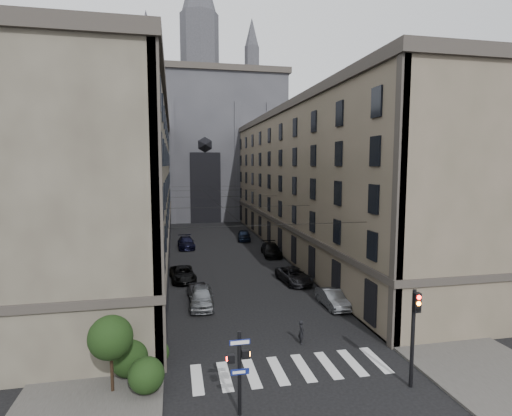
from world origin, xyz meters
TOP-DOWN VIEW (x-y plane):
  - sidewalk_left at (-10.50, 36.00)m, footprint 7.00×80.00m
  - sidewalk_right at (10.50, 36.00)m, footprint 7.00×80.00m
  - zebra_crossing at (0.00, 5.00)m, footprint 11.00×3.20m
  - building_left at (-13.44, 36.00)m, footprint 13.60×60.60m
  - building_right at (13.44, 36.00)m, footprint 13.60×60.60m
  - gothic_tower at (0.00, 74.96)m, footprint 35.00×23.00m
  - pedestrian_signal_left at (-3.51, 1.50)m, footprint 1.02×0.38m
  - traffic_light_right at (5.60, 1.92)m, footprint 0.34×0.50m
  - shrub_cluster at (-8.72, 5.01)m, footprint 3.90×4.40m
  - tram_wires at (0.00, 35.63)m, footprint 14.00×60.00m
  - car_left_near at (-4.21, 16.12)m, footprint 2.20×4.91m
  - car_left_midnear at (-4.40, 17.84)m, footprint 1.80×4.08m
  - car_left_midfar at (-5.55, 23.89)m, footprint 2.73×5.17m
  - car_left_far at (-4.70, 39.84)m, footprint 2.39×5.43m
  - car_right_near at (6.20, 13.91)m, footprint 1.55×4.31m
  - car_right_midnear at (5.12, 20.94)m, footprint 2.90×5.42m
  - car_right_midfar at (5.76, 32.87)m, footprint 2.65×5.57m
  - car_right_far at (4.20, 43.87)m, footprint 2.51×4.91m
  - pedestrian at (1.60, 8.00)m, footprint 0.39×0.58m

SIDE VIEW (x-z plane):
  - zebra_crossing at x=0.00m, z-range 0.00..0.01m
  - sidewalk_left at x=-10.50m, z-range 0.00..0.15m
  - sidewalk_right at x=10.50m, z-range 0.00..0.15m
  - car_left_midnear at x=-4.40m, z-range 0.00..1.30m
  - car_left_midfar at x=-5.55m, z-range 0.00..1.39m
  - car_right_near at x=6.20m, z-range 0.00..1.42m
  - car_right_midnear at x=5.12m, z-range 0.00..1.45m
  - pedestrian at x=1.60m, z-range 0.00..1.55m
  - car_left_far at x=-4.70m, z-range 0.00..1.55m
  - car_right_midfar at x=5.76m, z-range 0.00..1.57m
  - car_right_far at x=4.20m, z-range 0.00..1.60m
  - car_left_near at x=-4.21m, z-range 0.00..1.64m
  - shrub_cluster at x=-8.72m, z-range -0.15..3.75m
  - pedestrian_signal_left at x=-3.51m, z-range 0.32..4.32m
  - traffic_light_right at x=5.60m, z-range 0.69..5.89m
  - tram_wires at x=0.00m, z-range 7.03..7.46m
  - building_left at x=-13.44m, z-range -0.08..18.77m
  - building_right at x=13.44m, z-range -0.08..18.77m
  - gothic_tower at x=0.00m, z-range -11.20..46.80m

